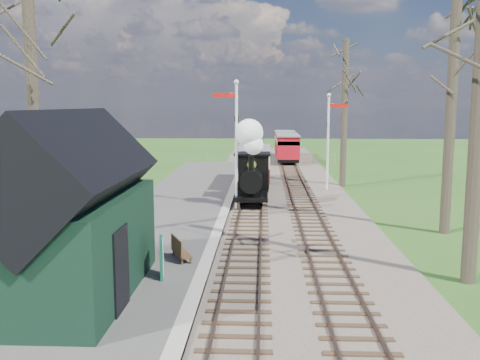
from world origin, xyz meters
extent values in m
ellipsoid|color=#385B23|center=(-25.00, 60.00, -14.76)|extent=(57.60, 36.00, 16.20)
ellipsoid|color=#385B23|center=(10.00, 65.00, -18.04)|extent=(70.40, 44.00, 19.80)
ellipsoid|color=#385B23|center=(-8.00, 70.00, -16.40)|extent=(64.00, 40.00, 18.00)
cube|color=brown|center=(1.30, 22.00, 0.05)|extent=(8.00, 60.00, 0.10)
cube|color=brown|center=(-0.50, 22.00, 0.14)|extent=(0.07, 60.00, 0.12)
cube|color=brown|center=(0.50, 22.00, 0.14)|extent=(0.07, 60.00, 0.12)
cube|color=#38281C|center=(0.00, 22.00, 0.10)|extent=(1.60, 60.00, 0.09)
cube|color=brown|center=(2.10, 22.00, 0.14)|extent=(0.07, 60.00, 0.12)
cube|color=brown|center=(3.10, 22.00, 0.14)|extent=(0.07, 60.00, 0.12)
cube|color=#38281C|center=(2.60, 22.00, 0.10)|extent=(1.60, 60.00, 0.09)
cube|color=#474442|center=(-3.50, 14.00, 0.10)|extent=(5.00, 44.00, 0.20)
cube|color=#B2AD9E|center=(-1.20, 14.00, 0.10)|extent=(0.40, 44.00, 0.21)
cube|color=black|center=(-4.30, 4.00, 1.50)|extent=(3.00, 6.00, 2.60)
cube|color=black|center=(-4.30, 4.00, 3.35)|extent=(3.25, 6.30, 3.25)
cube|color=black|center=(-2.78, 3.00, 1.20)|extent=(0.06, 1.20, 2.00)
cylinder|color=silver|center=(-0.70, 16.00, 3.00)|extent=(0.14, 0.14, 6.00)
sphere|color=silver|center=(-0.70, 16.00, 6.10)|extent=(0.24, 0.24, 0.24)
cube|color=#B7140F|center=(-1.25, 16.00, 5.50)|extent=(1.10, 0.08, 0.22)
cube|color=black|center=(-0.70, 16.00, 4.40)|extent=(0.18, 0.06, 0.30)
cylinder|color=silver|center=(4.30, 22.00, 2.75)|extent=(0.14, 0.14, 5.50)
sphere|color=silver|center=(4.30, 22.00, 5.60)|extent=(0.24, 0.24, 0.24)
cube|color=#B7140F|center=(4.85, 22.00, 5.00)|extent=(1.10, 0.08, 0.22)
cube|color=black|center=(4.30, 22.00, 3.90)|extent=(0.18, 0.06, 0.30)
cylinder|color=#382D23|center=(-7.30, 9.00, 5.50)|extent=(0.41, 0.41, 11.00)
cylinder|color=#382D23|center=(7.80, 12.00, 5.00)|extent=(0.40, 0.40, 10.00)
cylinder|color=#382D23|center=(5.50, 24.00, 4.50)|extent=(0.39, 0.39, 9.00)
cube|color=slate|center=(0.30, 36.00, 0.75)|extent=(12.60, 0.02, 0.01)
cube|color=slate|center=(0.30, 36.00, 0.45)|extent=(12.60, 0.02, 0.02)
cylinder|color=slate|center=(0.30, 36.00, 0.50)|extent=(0.08, 0.08, 1.00)
cube|color=black|center=(0.00, 17.38, 0.62)|extent=(1.59, 3.75, 0.23)
cylinder|color=black|center=(0.00, 16.82, 1.46)|extent=(1.03, 2.43, 1.03)
cube|color=black|center=(0.00, 18.50, 1.56)|extent=(1.69, 1.50, 1.87)
cylinder|color=black|center=(0.00, 15.88, 2.31)|extent=(0.26, 0.26, 0.75)
sphere|color=gold|center=(0.00, 17.10, 2.12)|extent=(0.49, 0.49, 0.49)
sphere|color=white|center=(0.10, 15.88, 3.20)|extent=(0.94, 0.94, 0.94)
sphere|color=white|center=(-0.10, 15.98, 3.76)|extent=(1.31, 1.31, 1.31)
cylinder|color=black|center=(-0.50, 16.26, 0.50)|extent=(0.09, 0.60, 0.60)
cylinder|color=black|center=(0.50, 16.26, 0.50)|extent=(0.09, 0.60, 0.60)
cube|color=black|center=(0.00, 23.38, 0.53)|extent=(1.78, 6.55, 0.28)
cube|color=maroon|center=(0.00, 23.38, 1.09)|extent=(1.87, 6.55, 0.84)
cube|color=beige|center=(0.00, 23.38, 1.93)|extent=(1.87, 6.55, 0.84)
cube|color=slate|center=(0.00, 23.38, 2.40)|extent=(1.97, 6.74, 0.11)
cube|color=black|center=(2.60, 36.29, 0.52)|extent=(1.73, 4.56, 0.27)
cube|color=#AA0E1A|center=(2.60, 36.29, 1.07)|extent=(1.82, 4.56, 0.82)
cube|color=beige|center=(2.60, 36.29, 1.89)|extent=(1.82, 4.56, 0.82)
cube|color=slate|center=(2.60, 36.29, 2.34)|extent=(1.92, 4.74, 0.11)
cube|color=black|center=(2.60, 41.79, 0.52)|extent=(1.73, 4.56, 0.27)
cube|color=#AA0E1A|center=(2.60, 41.79, 1.07)|extent=(1.82, 4.56, 0.82)
cube|color=beige|center=(2.60, 41.79, 1.89)|extent=(1.82, 4.56, 0.82)
cube|color=slate|center=(2.60, 41.79, 2.34)|extent=(1.92, 4.74, 0.11)
cube|color=#104C39|center=(-2.31, 5.48, 0.77)|extent=(0.23, 0.78, 1.14)
cube|color=silver|center=(-2.26, 5.49, 0.77)|extent=(0.15, 0.67, 0.94)
cube|color=#4F361C|center=(-2.00, 7.26, 0.41)|extent=(0.84, 1.30, 0.05)
cube|color=#4F361C|center=(-2.15, 7.19, 0.65)|extent=(0.55, 1.17, 0.54)
cube|color=#4F361C|center=(-1.86, 6.72, 0.29)|extent=(0.05, 0.05, 0.18)
cube|color=#4F361C|center=(-2.13, 7.80, 0.29)|extent=(0.05, 0.05, 0.18)
imported|color=#1A1D2F|center=(-2.97, 5.17, 0.82)|extent=(0.42, 0.52, 1.25)
camera|label=1|loc=(0.59, -9.12, 5.10)|focal=40.00mm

